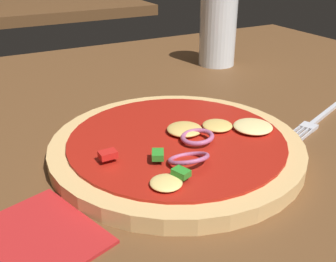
% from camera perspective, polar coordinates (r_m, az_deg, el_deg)
% --- Properties ---
extents(dining_table, '(1.35, 0.99, 0.04)m').
position_cam_1_polar(dining_table, '(0.47, -6.96, -4.78)').
color(dining_table, brown).
rests_on(dining_table, ground).
extents(pizza, '(0.28, 0.28, 0.04)m').
position_cam_1_polar(pizza, '(0.45, 1.38, -2.10)').
color(pizza, tan).
rests_on(pizza, dining_table).
extents(fork, '(0.17, 0.08, 0.01)m').
position_cam_1_polar(fork, '(0.58, 20.89, 1.80)').
color(fork, silver).
rests_on(fork, dining_table).
extents(beer_glass, '(0.07, 0.07, 0.13)m').
position_cam_1_polar(beer_glass, '(0.78, 7.10, 13.54)').
color(beer_glass, silver).
rests_on(beer_glass, dining_table).
extents(napkin, '(0.17, 0.15, 0.00)m').
position_cam_1_polar(napkin, '(0.34, -22.90, -16.24)').
color(napkin, '#B21E1E').
rests_on(napkin, dining_table).
extents(background_table, '(0.71, 0.49, 0.04)m').
position_cam_1_polar(background_table, '(1.67, -16.93, 16.46)').
color(background_table, brown).
rests_on(background_table, ground).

